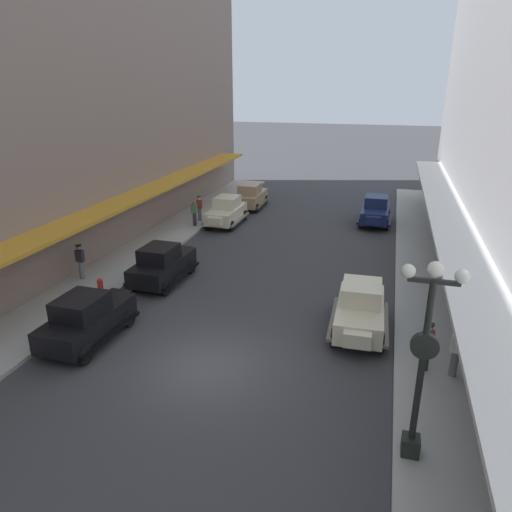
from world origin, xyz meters
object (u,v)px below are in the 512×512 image
(parked_car_0, at_px, (86,317))
(pedestrian_0, at_px, (194,213))
(parked_car_3, at_px, (162,263))
(pedestrian_2, at_px, (427,346))
(pedestrian_1, at_px, (456,352))
(lamp_post_with_clock, at_px, (423,356))
(fire_hydrant, at_px, (100,287))
(parked_car_2, at_px, (375,210))
(pedestrian_4, at_px, (80,261))
(parked_car_5, at_px, (360,308))
(pedestrian_3, at_px, (199,208))
(parked_car_4, at_px, (251,195))
(parked_car_1, at_px, (226,211))

(parked_car_0, relative_size, pedestrian_0, 2.61)
(parked_car_3, bearing_deg, parked_car_0, -91.70)
(parked_car_3, bearing_deg, pedestrian_2, -21.36)
(pedestrian_1, bearing_deg, parked_car_0, -175.12)
(parked_car_3, height_order, lamp_post_with_clock, lamp_post_with_clock)
(parked_car_0, distance_m, fire_hydrant, 3.61)
(parked_car_2, bearing_deg, fire_hydrant, -125.60)
(lamp_post_with_clock, relative_size, pedestrian_4, 3.09)
(parked_car_5, bearing_deg, pedestrian_3, 133.61)
(pedestrian_1, relative_size, pedestrian_3, 0.98)
(lamp_post_with_clock, height_order, pedestrian_4, lamp_post_with_clock)
(parked_car_3, height_order, fire_hydrant, parked_car_3)
(parked_car_3, relative_size, pedestrian_3, 2.57)
(parked_car_4, relative_size, pedestrian_2, 2.56)
(parked_car_5, xyz_separation_m, pedestrian_2, (2.25, -2.32, 0.07))
(pedestrian_4, bearing_deg, pedestrian_2, -12.99)
(parked_car_3, relative_size, parked_car_5, 1.00)
(pedestrian_0, height_order, pedestrian_2, pedestrian_2)
(parked_car_5, bearing_deg, parked_car_3, 166.72)
(parked_car_0, xyz_separation_m, parked_car_1, (-0.13, 15.62, 0.00))
(parked_car_1, xyz_separation_m, pedestrian_0, (-1.72, -1.32, 0.05))
(pedestrian_2, bearing_deg, pedestrian_4, 167.01)
(parked_car_2, bearing_deg, pedestrian_2, -82.31)
(parked_car_1, bearing_deg, pedestrian_1, -48.94)
(parked_car_1, xyz_separation_m, lamp_post_with_clock, (11.30, -18.43, 2.04))
(fire_hydrant, relative_size, pedestrian_0, 0.50)
(parked_car_2, bearing_deg, pedestrian_4, -133.07)
(pedestrian_1, bearing_deg, fire_hydrant, 171.35)
(pedestrian_4, bearing_deg, pedestrian_1, -12.66)
(pedestrian_1, bearing_deg, parked_car_3, 159.58)
(parked_car_0, relative_size, lamp_post_with_clock, 0.83)
(pedestrian_2, bearing_deg, lamp_post_with_clock, -97.57)
(pedestrian_2, bearing_deg, pedestrian_0, 135.88)
(parked_car_0, relative_size, fire_hydrant, 5.23)
(fire_hydrant, distance_m, pedestrian_1, 14.29)
(pedestrian_1, distance_m, pedestrian_3, 20.47)
(parked_car_3, bearing_deg, fire_hydrant, -125.42)
(pedestrian_2, bearing_deg, parked_car_5, 134.16)
(parked_car_2, distance_m, pedestrian_0, 11.97)
(lamp_post_with_clock, distance_m, pedestrian_0, 21.60)
(pedestrian_4, bearing_deg, lamp_post_with_clock, -26.99)
(parked_car_0, xyz_separation_m, lamp_post_with_clock, (11.17, -2.81, 2.04))
(lamp_post_with_clock, distance_m, pedestrian_1, 4.58)
(fire_hydrant, distance_m, pedestrian_2, 13.44)
(parked_car_1, distance_m, parked_car_3, 9.95)
(parked_car_3, bearing_deg, parked_car_2, 54.36)
(parked_car_1, height_order, pedestrian_0, parked_car_1)
(parked_car_3, xyz_separation_m, pedestrian_2, (11.53, -4.51, 0.07))
(parked_car_2, bearing_deg, pedestrian_1, -79.65)
(pedestrian_0, bearing_deg, lamp_post_with_clock, -52.74)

